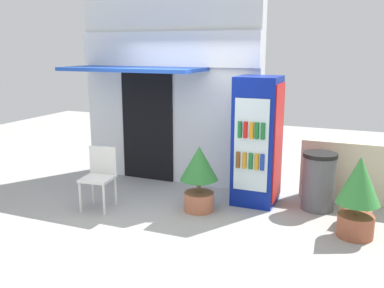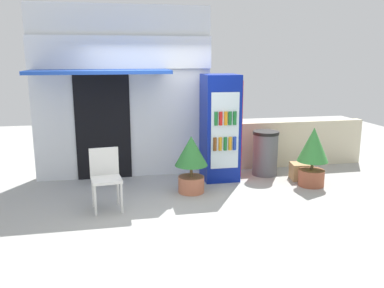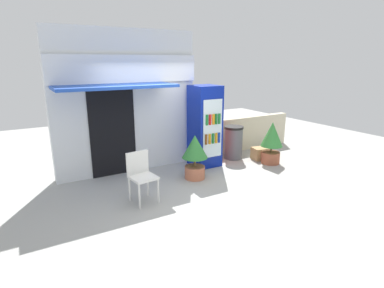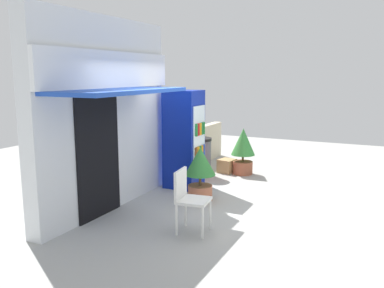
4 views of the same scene
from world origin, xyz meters
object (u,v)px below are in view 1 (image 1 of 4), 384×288
object	(u,v)px
plastic_chair	(100,173)
potted_plant_curbside	(358,192)
drink_cooler	(257,141)
cardboard_box	(356,215)
trash_bin	(319,181)
potted_plant_near_shop	(199,173)

from	to	relation	value
plastic_chair	potted_plant_curbside	distance (m)	3.62
drink_cooler	plastic_chair	distance (m)	2.42
drink_cooler	cardboard_box	xyz separation A→B (m)	(1.49, -0.36, -0.83)
trash_bin	cardboard_box	xyz separation A→B (m)	(0.55, -0.43, -0.28)
potted_plant_curbside	trash_bin	xyz separation A→B (m)	(-0.57, 0.81, -0.17)
cardboard_box	drink_cooler	bearing A→B (deg)	166.36
potted_plant_curbside	trash_bin	world-z (taller)	potted_plant_curbside
potted_plant_near_shop	trash_bin	bearing A→B (deg)	24.54
drink_cooler	trash_bin	size ratio (longest dim) A/B	2.26
drink_cooler	potted_plant_curbside	bearing A→B (deg)	-26.36
drink_cooler	trash_bin	distance (m)	1.08
plastic_chair	trash_bin	world-z (taller)	plastic_chair
drink_cooler	potted_plant_near_shop	size ratio (longest dim) A/B	2.00
drink_cooler	cardboard_box	distance (m)	1.74
plastic_chair	potted_plant_near_shop	bearing A→B (deg)	17.94
potted_plant_curbside	trash_bin	bearing A→B (deg)	124.98
potted_plant_near_shop	potted_plant_curbside	distance (m)	2.19
plastic_chair	cardboard_box	size ratio (longest dim) A/B	2.49
potted_plant_near_shop	potted_plant_curbside	bearing A→B (deg)	-1.94
potted_plant_near_shop	potted_plant_curbside	world-z (taller)	potted_plant_curbside
potted_plant_near_shop	cardboard_box	bearing A→B (deg)	8.09
potted_plant_curbside	cardboard_box	distance (m)	0.59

